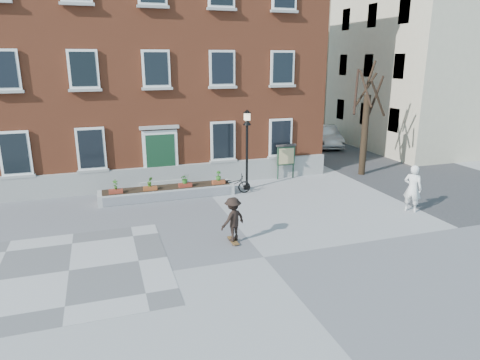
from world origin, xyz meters
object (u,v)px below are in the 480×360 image
object	(u,v)px
bicycle	(232,184)
skateboarder	(233,219)
notice_board	(286,156)
lamp_post	(247,139)
parked_car	(325,136)
bystander	(413,188)

from	to	relation	value
bicycle	skateboarder	size ratio (longest dim) A/B	1.05
notice_board	skateboarder	world-z (taller)	notice_board
notice_board	lamp_post	bearing A→B (deg)	-155.69
parked_car	lamp_post	world-z (taller)	lamp_post
bystander	parked_car	bearing A→B (deg)	-50.03
lamp_post	notice_board	world-z (taller)	lamp_post
bystander	bicycle	bearing A→B (deg)	17.75
bystander	lamp_post	bearing A→B (deg)	11.22
lamp_post	bystander	bearing A→B (deg)	-43.10
bystander	skateboarder	bearing A→B (deg)	59.19
lamp_post	notice_board	xyz separation A→B (m)	(2.62, 1.19, -1.28)
notice_board	bicycle	bearing A→B (deg)	-155.30
parked_car	notice_board	bearing A→B (deg)	-116.88
parked_car	lamp_post	xyz separation A→B (m)	(-9.04, -8.40, 1.77)
lamp_post	parked_car	bearing A→B (deg)	42.92
bystander	notice_board	xyz separation A→B (m)	(-2.93, 6.39, 0.25)
parked_car	notice_board	xyz separation A→B (m)	(-6.41, -7.22, 0.50)
parked_car	bystander	xyz separation A→B (m)	(-3.48, -13.60, 0.24)
skateboarder	bicycle	bearing A→B (deg)	72.95
bicycle	parked_car	xyz separation A→B (m)	(9.92, 8.83, 0.31)
skateboarder	notice_board	bearing A→B (deg)	53.80
parked_car	skateboarder	xyz separation A→B (m)	(-11.59, -14.29, 0.10)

